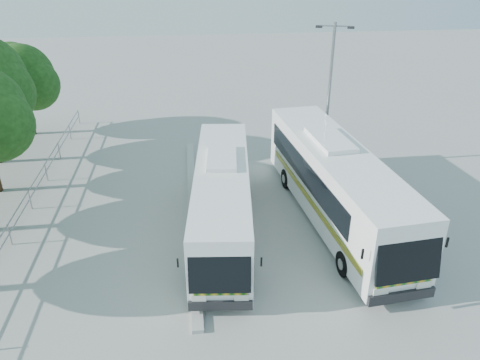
{
  "coord_description": "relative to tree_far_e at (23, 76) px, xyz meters",
  "views": [
    {
      "loc": [
        -2.2,
        -17.45,
        11.46
      ],
      "look_at": [
        -0.06,
        1.61,
        1.7
      ],
      "focal_mm": 35.0,
      "sensor_mm": 36.0,
      "label": 1
    }
  ],
  "objects": [
    {
      "name": "kerb_divider",
      "position": [
        10.33,
        -11.3,
        -3.81
      ],
      "size": [
        0.4,
        16.0,
        0.15
      ],
      "primitive_type": "cube",
      "color": "#B2B2AD",
      "rests_on": "ground"
    },
    {
      "name": "coach_adjacent",
      "position": [
        16.75,
        -12.81,
        -2.0
      ],
      "size": [
        3.76,
        12.61,
        3.45
      ],
      "rotation": [
        0.0,
        0.0,
        0.1
      ],
      "color": "white",
      "rests_on": "ground"
    },
    {
      "name": "ground",
      "position": [
        12.63,
        -13.3,
        -3.89
      ],
      "size": [
        100.0,
        100.0,
        0.0
      ],
      "primitive_type": "plane",
      "color": "#9C9C97",
      "rests_on": "ground"
    },
    {
      "name": "railing",
      "position": [
        2.63,
        -9.3,
        -3.15
      ],
      "size": [
        0.06,
        22.0,
        1.0
      ],
      "color": "gray",
      "rests_on": "ground"
    },
    {
      "name": "coach_main",
      "position": [
        11.63,
        -13.2,
        -2.22
      ],
      "size": [
        3.22,
        11.13,
        3.04
      ],
      "rotation": [
        0.0,
        0.0,
        -0.09
      ],
      "color": "white",
      "rests_on": "ground"
    },
    {
      "name": "lamppost",
      "position": [
        17.9,
        -6.99,
        0.48
      ],
      "size": [
        1.9,
        0.72,
        7.91
      ],
      "rotation": [
        0.0,
        0.0,
        -0.29
      ],
      "color": "gray",
      "rests_on": "ground"
    },
    {
      "name": "tree_far_e",
      "position": [
        0.0,
        0.0,
        0.0
      ],
      "size": [
        4.54,
        4.28,
        5.92
      ],
      "color": "#382314",
      "rests_on": "ground"
    }
  ]
}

